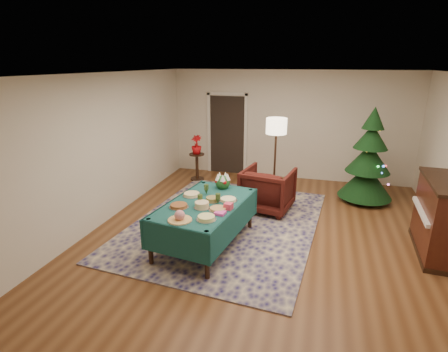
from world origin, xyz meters
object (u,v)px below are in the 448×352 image
(buffet_table, at_px, (205,211))
(christmas_tree, at_px, (369,160))
(gift_box, at_px, (228,206))
(floor_lamp, at_px, (276,131))
(potted_plant, at_px, (197,149))
(armchair, at_px, (268,188))
(piano, at_px, (443,219))
(side_table, at_px, (197,167))

(buffet_table, xyz_separation_m, christmas_tree, (2.70, 2.76, 0.32))
(gift_box, bearing_deg, floor_lamp, 81.49)
(gift_box, height_order, potted_plant, potted_plant)
(gift_box, relative_size, floor_lamp, 0.07)
(buffet_table, xyz_separation_m, armchair, (0.76, 1.69, -0.11))
(gift_box, height_order, floor_lamp, floor_lamp)
(potted_plant, relative_size, piano, 0.33)
(gift_box, bearing_deg, potted_plant, 117.43)
(buffet_table, bearing_deg, potted_plant, 112.09)
(armchair, relative_size, floor_lamp, 0.54)
(gift_box, distance_m, potted_plant, 3.68)
(buffet_table, height_order, potted_plant, potted_plant)
(floor_lamp, bearing_deg, potted_plant, 158.27)
(buffet_table, height_order, side_table, buffet_table)
(side_table, height_order, piano, piano)
(potted_plant, bearing_deg, armchair, -35.26)
(side_table, xyz_separation_m, potted_plant, (0.00, 0.00, 0.48))
(floor_lamp, xyz_separation_m, christmas_tree, (1.90, 0.45, -0.60))
(armchair, bearing_deg, piano, 171.07)
(side_table, bearing_deg, christmas_tree, -5.29)
(side_table, distance_m, potted_plant, 0.48)
(side_table, distance_m, piano, 5.43)
(gift_box, bearing_deg, armchair, 79.92)
(potted_plant, height_order, piano, piano)
(potted_plant, bearing_deg, christmas_tree, -5.29)
(christmas_tree, bearing_deg, potted_plant, 174.71)
(armchair, relative_size, potted_plant, 2.07)
(buffet_table, relative_size, potted_plant, 4.41)
(side_table, height_order, potted_plant, potted_plant)
(side_table, height_order, christmas_tree, christmas_tree)
(buffet_table, relative_size, floor_lamp, 1.15)
(potted_plant, bearing_deg, side_table, -90.00)
(gift_box, height_order, armchair, armchair)
(buffet_table, xyz_separation_m, potted_plant, (-1.27, 3.12, 0.22))
(potted_plant, bearing_deg, floor_lamp, -21.73)
(christmas_tree, bearing_deg, piano, -66.30)
(buffet_table, distance_m, gift_box, 0.49)
(floor_lamp, xyz_separation_m, side_table, (-2.06, 0.82, -1.18))
(piano, bearing_deg, armchair, 161.12)
(christmas_tree, distance_m, piano, 2.24)
(side_table, relative_size, christmas_tree, 0.34)
(gift_box, xyz_separation_m, floor_lamp, (0.37, 2.45, 0.72))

